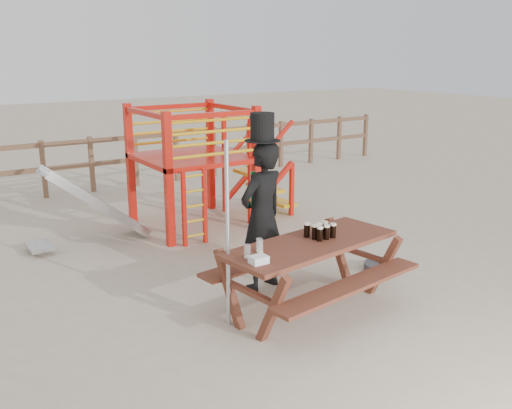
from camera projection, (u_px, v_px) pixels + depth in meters
The scene contains 10 objects.
ground at pixel (313, 300), 7.01m from camera, with size 60.00×60.00×0.00m, color #BCAB92.
back_fence at pixel (114, 156), 12.48m from camera, with size 15.09×0.09×1.20m.
playground_fort at pixel (188, 166), 9.69m from camera, with size 4.71×1.84×2.10m.
picnic_table at pixel (310, 267), 6.63m from camera, with size 2.36×1.79×0.84m.
man_with_hat at pixel (262, 213), 7.12m from camera, with size 0.79×0.61×2.25m.
metal_pole at pixel (228, 236), 6.11m from camera, with size 0.05×0.05×2.08m, color #B2B2B7.
parasol_base at pixel (381, 267), 7.93m from camera, with size 0.47×0.47×0.20m.
paper_bag at pixel (259, 260), 5.87m from camera, with size 0.18×0.14×0.08m, color white.
stout_pints at pixel (321, 231), 6.66m from camera, with size 0.31×0.27×0.17m.
empty_glasses at pixel (256, 248), 6.13m from camera, with size 0.29×0.17×0.15m.
Camera 1 is at (-4.10, -5.03, 2.97)m, focal length 40.00 mm.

